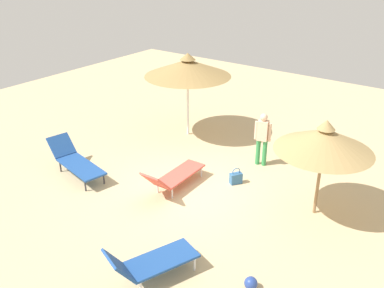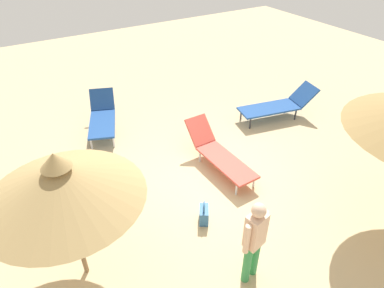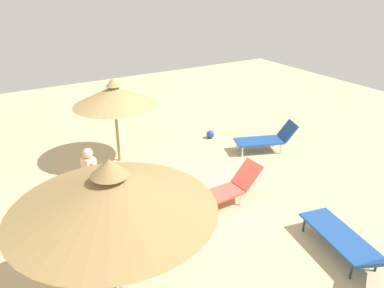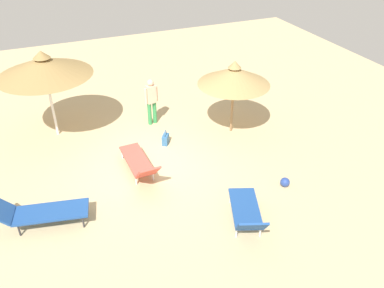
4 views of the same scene
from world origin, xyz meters
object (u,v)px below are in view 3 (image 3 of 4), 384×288
object	(u,v)px
handbag	(151,191)
parasol_umbrella_back	(114,96)
lounge_chair_edge	(351,242)
person_standing_front	(91,178)
lounge_chair_center	(222,190)
beach_ball	(210,134)
parasol_umbrella_far_right	(112,192)
lounge_chair_near_left	(267,138)

from	to	relation	value
handbag	parasol_umbrella_back	bearing A→B (deg)	178.27
lounge_chair_edge	person_standing_front	xyz separation A→B (m)	(-3.92, -3.59, 0.50)
lounge_chair_center	handbag	world-z (taller)	lounge_chair_center
person_standing_front	beach_ball	distance (m)	5.15
parasol_umbrella_far_right	lounge_chair_near_left	size ratio (longest dim) A/B	1.48
parasol_umbrella_back	lounge_chair_center	distance (m)	3.93
lounge_chair_near_left	lounge_chair_edge	world-z (taller)	lounge_chair_near_left
lounge_chair_edge	parasol_umbrella_back	bearing A→B (deg)	-160.81
handbag	beach_ball	size ratio (longest dim) A/B	1.86
parasol_umbrella_far_right	beach_ball	world-z (taller)	parasol_umbrella_far_right
person_standing_front	lounge_chair_center	bearing A→B (deg)	65.61
lounge_chair_near_left	beach_ball	bearing A→B (deg)	-151.49
lounge_chair_edge	lounge_chair_near_left	bearing A→B (deg)	156.88
beach_ball	parasol_umbrella_far_right	bearing A→B (deg)	-43.88
handbag	beach_ball	world-z (taller)	handbag
lounge_chair_near_left	lounge_chair_center	xyz separation A→B (m)	(1.73, -2.87, -0.02)
lounge_chair_edge	handbag	bearing A→B (deg)	-150.50
parasol_umbrella_far_right	lounge_chair_near_left	world-z (taller)	parasol_umbrella_far_right
beach_ball	lounge_chair_center	bearing A→B (deg)	-29.74
beach_ball	lounge_chair_near_left	bearing A→B (deg)	28.51
lounge_chair_near_left	person_standing_front	world-z (taller)	person_standing_front
parasol_umbrella_far_right	handbag	distance (m)	4.18
parasol_umbrella_far_right	person_standing_front	size ratio (longest dim) A/B	1.75
parasol_umbrella_far_right	parasol_umbrella_back	world-z (taller)	parasol_umbrella_far_right
parasol_umbrella_far_right	lounge_chair_near_left	bearing A→B (deg)	120.92
parasol_umbrella_far_right	lounge_chair_center	world-z (taller)	parasol_umbrella_far_right
lounge_chair_center	beach_ball	world-z (taller)	lounge_chair_center
parasol_umbrella_back	lounge_chair_center	size ratio (longest dim) A/B	1.13
parasol_umbrella_back	handbag	distance (m)	2.86
beach_ball	parasol_umbrella_back	bearing A→B (deg)	-89.95
lounge_chair_center	person_standing_front	xyz separation A→B (m)	(-1.19, -2.62, 0.52)
parasol_umbrella_back	lounge_chair_edge	world-z (taller)	parasol_umbrella_back
lounge_chair_center	handbag	size ratio (longest dim) A/B	4.50
lounge_chair_edge	parasol_umbrella_far_right	bearing A→B (deg)	-101.90
parasol_umbrella_back	beach_ball	size ratio (longest dim) A/B	9.49
person_standing_front	handbag	world-z (taller)	person_standing_front
parasol_umbrella_far_right	lounge_chair_edge	bearing A→B (deg)	78.10
person_standing_front	parasol_umbrella_back	bearing A→B (deg)	147.05
lounge_chair_center	handbag	xyz separation A→B (m)	(-1.17, -1.24, -0.23)
parasol_umbrella_back	person_standing_front	world-z (taller)	parasol_umbrella_back
person_standing_front	handbag	xyz separation A→B (m)	(0.02, 1.38, -0.75)
parasol_umbrella_far_right	lounge_chair_edge	world-z (taller)	parasol_umbrella_far_right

